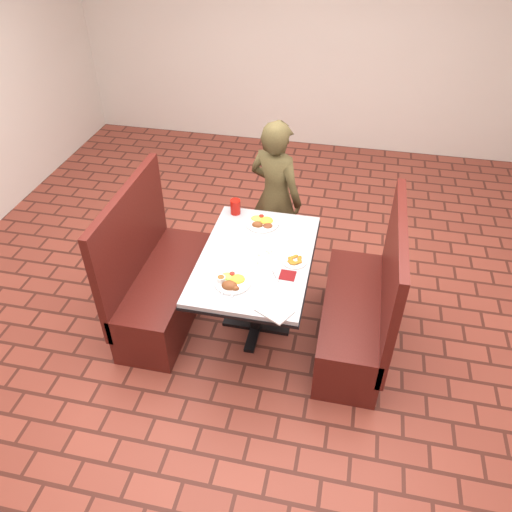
% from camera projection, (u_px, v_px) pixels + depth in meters
% --- Properties ---
extents(room, '(7.00, 7.04, 2.82)m').
position_uv_depth(room, '(256.00, 100.00, 2.91)').
color(room, '#974131').
rests_on(room, ground).
extents(dining_table, '(0.81, 1.21, 0.75)m').
position_uv_depth(dining_table, '(256.00, 266.00, 3.69)').
color(dining_table, '#B1B3B6').
rests_on(dining_table, ground).
extents(booth_bench_left, '(0.47, 1.20, 1.17)m').
position_uv_depth(booth_bench_left, '(159.00, 284.00, 4.03)').
color(booth_bench_left, '#551913').
rests_on(booth_bench_left, ground).
extents(booth_bench_right, '(0.47, 1.20, 1.17)m').
position_uv_depth(booth_bench_right, '(359.00, 313.00, 3.76)').
color(booth_bench_right, '#551913').
rests_on(booth_bench_right, ground).
extents(diner_person, '(0.61, 0.53, 1.42)m').
position_uv_depth(diner_person, '(275.00, 198.00, 4.34)').
color(diner_person, brown).
rests_on(diner_person, ground).
extents(near_dinner_plate, '(0.25, 0.25, 0.08)m').
position_uv_depth(near_dinner_plate, '(232.00, 281.00, 3.38)').
color(near_dinner_plate, white).
rests_on(near_dinner_plate, dining_table).
extents(far_dinner_plate, '(0.26, 0.26, 0.07)m').
position_uv_depth(far_dinner_plate, '(262.00, 221.00, 3.94)').
color(far_dinner_plate, white).
rests_on(far_dinner_plate, dining_table).
extents(plantain_plate, '(0.18, 0.18, 0.03)m').
position_uv_depth(plantain_plate, '(294.00, 261.00, 3.57)').
color(plantain_plate, white).
rests_on(plantain_plate, dining_table).
extents(maroon_napkin, '(0.11, 0.11, 0.00)m').
position_uv_depth(maroon_napkin, '(288.00, 275.00, 3.46)').
color(maroon_napkin, maroon).
rests_on(maroon_napkin, dining_table).
extents(spoon_utensil, '(0.07, 0.10, 0.00)m').
position_uv_depth(spoon_utensil, '(276.00, 276.00, 3.45)').
color(spoon_utensil, silver).
rests_on(spoon_utensil, dining_table).
extents(red_tumbler, '(0.08, 0.08, 0.12)m').
position_uv_depth(red_tumbler, '(235.00, 207.00, 4.04)').
color(red_tumbler, '#B3130B').
rests_on(red_tumbler, dining_table).
extents(paper_napkin, '(0.26, 0.24, 0.01)m').
position_uv_depth(paper_napkin, '(274.00, 310.00, 3.18)').
color(paper_napkin, white).
rests_on(paper_napkin, dining_table).
extents(knife_utensil, '(0.03, 0.17, 0.00)m').
position_uv_depth(knife_utensil, '(236.00, 288.00, 3.34)').
color(knife_utensil, silver).
rests_on(knife_utensil, dining_table).
extents(fork_utensil, '(0.01, 0.13, 0.00)m').
position_uv_depth(fork_utensil, '(225.00, 288.00, 3.35)').
color(fork_utensil, silver).
rests_on(fork_utensil, dining_table).
extents(lettuce_shreds, '(0.28, 0.32, 0.00)m').
position_uv_depth(lettuce_shreds, '(263.00, 252.00, 3.67)').
color(lettuce_shreds, '#95CC51').
rests_on(lettuce_shreds, dining_table).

